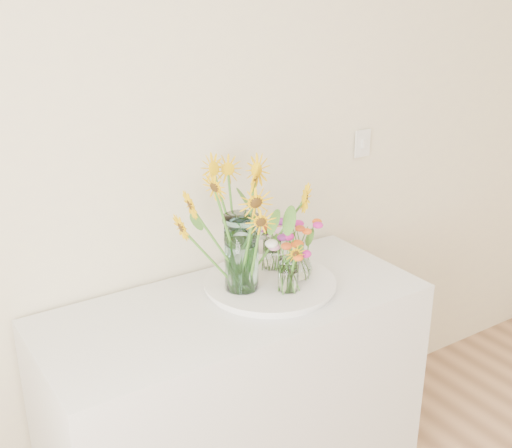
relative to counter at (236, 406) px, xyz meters
name	(u,v)px	position (x,y,z in m)	size (l,w,h in m)	color
counter	(236,406)	(0.00, 0.00, 0.00)	(1.40, 0.60, 0.90)	white
tray	(270,285)	(0.17, 0.02, 0.46)	(0.47, 0.47, 0.03)	white
mason_jar	(241,253)	(0.05, 0.03, 0.62)	(0.12, 0.12, 0.29)	#AFDFE5
sunflower_bouquet	(241,225)	(0.05, 0.03, 0.72)	(0.71, 0.71, 0.50)	#F1B805
small_vase_a	(288,275)	(0.18, -0.07, 0.54)	(0.07, 0.07, 0.13)	white
wildflower_posy_a	(288,263)	(0.18, -0.07, 0.58)	(0.20, 0.20, 0.22)	#F15C14
small_vase_b	(299,261)	(0.28, -0.01, 0.55)	(0.10, 0.10, 0.15)	white
wildflower_posy_b	(299,250)	(0.28, -0.01, 0.59)	(0.23, 0.23, 0.24)	#F15C14
small_vase_c	(272,254)	(0.24, 0.11, 0.54)	(0.07, 0.07, 0.12)	white
wildflower_posy_c	(272,244)	(0.24, 0.11, 0.58)	(0.18, 0.18, 0.21)	#F15C14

